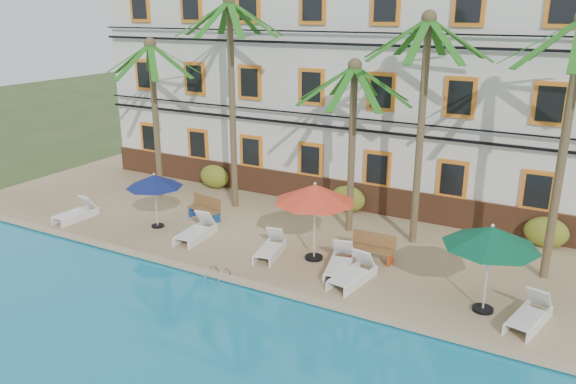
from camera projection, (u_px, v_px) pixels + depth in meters
The scene contains 24 objects.
ground at pixel (256, 278), 18.19m from camera, with size 100.00×100.00×0.00m, color #384C23.
pool_deck at pixel (322, 225), 22.32m from camera, with size 30.00×12.00×0.25m, color tan.
pool_coping at pixel (240, 281), 17.36m from camera, with size 30.00×0.35×0.06m, color tan.
hotel_building at pixel (372, 78), 24.84m from camera, with size 25.40×6.44×10.22m.
palm_a at pixel (154, 96), 24.04m from camera, with size 4.26×4.26×6.93m.
palm_b at pixel (231, 77), 22.34m from camera, with size 4.26×4.26×8.62m.
palm_c at pixel (353, 121), 20.14m from camera, with size 4.26×4.26×6.44m.
palm_d at pixel (423, 100), 18.79m from camera, with size 4.26×4.26×8.04m.
palm_e at pixel (569, 114), 16.11m from camera, with size 4.26×4.26×8.08m.
shrub_left at pixel (214, 176), 26.35m from camera, with size 1.50×0.90×1.10m, color #2B621C.
shrub_mid at pixel (348, 199), 23.25m from camera, with size 1.50×0.90×1.10m, color #2B621C.
shrub_right at pixel (546, 232), 19.80m from camera, with size 1.50×0.90×1.10m, color #2B621C.
umbrella_blue at pixel (154, 181), 21.22m from camera, with size 2.16×2.16×2.17m.
umbrella_red at pixel (315, 194), 18.28m from camera, with size 2.72×2.72×2.72m.
umbrella_green at pixel (491, 237), 15.05m from camera, with size 2.61×2.61×2.61m.
lounger_a at pixel (76, 213), 22.47m from camera, with size 0.74×1.86×0.87m.
lounger_b at pixel (196, 231), 20.59m from camera, with size 0.86×2.01×0.92m.
lounger_c at pixel (270, 248), 19.19m from camera, with size 0.99×1.90×0.86m.
lounger_d at pixel (340, 263), 17.94m from camera, with size 1.14×2.07×0.93m.
lounger_e at pixel (353, 273), 17.27m from camera, with size 0.98×2.02×0.92m.
lounger_f at pixel (529, 315), 14.96m from camera, with size 1.08×1.97×0.88m.
bench_left at pixel (206, 208), 22.44m from camera, with size 1.56×0.73×0.93m.
bench_right at pixel (373, 247), 18.77m from camera, with size 1.51×0.52×0.93m.
pool_ladder at pixel (218, 278), 17.63m from camera, with size 0.54×0.74×0.74m.
Camera 1 is at (8.81, -13.90, 8.32)m, focal length 35.00 mm.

